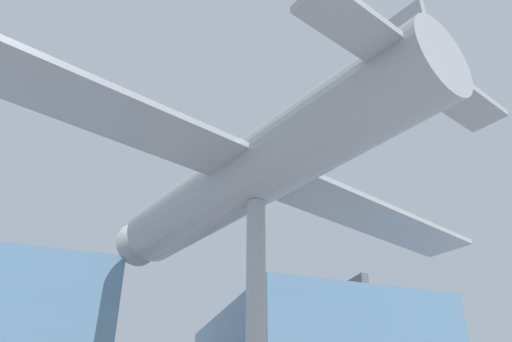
{
  "coord_description": "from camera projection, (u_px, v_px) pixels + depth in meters",
  "views": [
    {
      "loc": [
        -4.33,
        -12.35,
        1.43
      ],
      "look_at": [
        0.0,
        0.0,
        8.94
      ],
      "focal_mm": 35.0,
      "sensor_mm": 36.0,
      "label": 1
    }
  ],
  "objects": [
    {
      "name": "support_pylon_central",
      "position": [
        256.0,
        342.0,
        12.6
      ],
      "size": [
        0.54,
        0.54,
        7.88
      ],
      "color": "#999EA3",
      "rests_on": "ground_plane"
    },
    {
      "name": "suspended_airplane",
      "position": [
        250.0,
        175.0,
        15.3
      ],
      "size": [
        20.24,
        14.66,
        2.97
      ],
      "rotation": [
        0.0,
        0.0,
        0.34
      ],
      "color": "#93999E",
      "rests_on": "support_pylon_central"
    }
  ]
}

